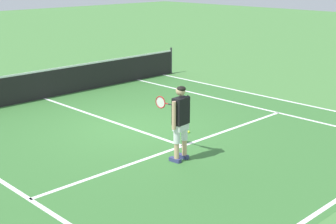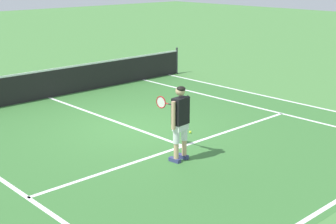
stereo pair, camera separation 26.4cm
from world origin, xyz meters
name	(u,v)px [view 2 (the right image)]	position (x,y,z in m)	size (l,w,h in m)	color
ground_plane	(134,128)	(0.00, 0.00, 0.00)	(80.00, 80.00, 0.00)	#477F3D
court_inner_surface	(151,134)	(0.00, -0.73, 0.00)	(10.98, 10.82, 0.00)	#387033
line_service	(183,146)	(0.00, -1.92, 0.00)	(8.23, 0.10, 0.01)	white
line_centre_service	(106,118)	(0.00, 1.28, 0.00)	(0.10, 6.40, 0.01)	white
line_singles_left	(0,179)	(-4.12, -0.73, 0.00)	(0.10, 10.42, 0.01)	white
line_singles_right	(250,106)	(4.12, -0.73, 0.00)	(0.10, 10.42, 0.01)	white
line_doubles_right	(275,98)	(5.49, -0.73, 0.00)	(0.10, 10.42, 0.01)	white
tennis_net	(48,83)	(0.00, 4.48, 0.50)	(11.96, 0.08, 1.07)	#333338
tennis_player	(180,118)	(-0.70, -2.50, 0.99)	(0.61, 1.16, 1.71)	navy
tennis_ball_near_feet	(190,132)	(0.81, -1.35, 0.03)	(0.07, 0.07, 0.07)	#CCE02D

